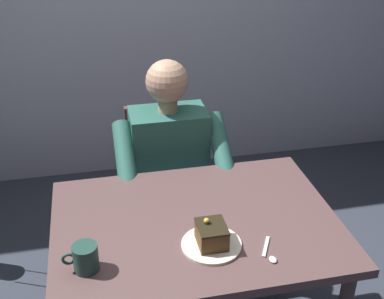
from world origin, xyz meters
TOP-DOWN VIEW (x-y plane):
  - dining_table at (0.00, 0.00)m, footprint 1.06×0.77m
  - chair at (0.00, -0.70)m, footprint 0.42×0.42m
  - seated_person at (0.00, -0.53)m, footprint 0.53×0.58m
  - dessert_plate at (-0.02, 0.15)m, footprint 0.21×0.21m
  - cake_slice at (-0.02, 0.15)m, footprint 0.10×0.12m
  - coffee_cup at (0.41, 0.18)m, footprint 0.12×0.08m
  - dessert_spoon at (-0.20, 0.24)m, footprint 0.06×0.14m

SIDE VIEW (x-z plane):
  - chair at x=0.00m, z-range 0.04..0.92m
  - seated_person at x=0.00m, z-range 0.02..1.20m
  - dining_table at x=0.00m, z-range 0.29..1.04m
  - dessert_spoon at x=-0.20m, z-range 0.75..0.76m
  - dessert_plate at x=-0.02m, z-range 0.75..0.76m
  - cake_slice at x=-0.02m, z-range 0.75..0.85m
  - coffee_cup at x=0.41m, z-range 0.76..0.85m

